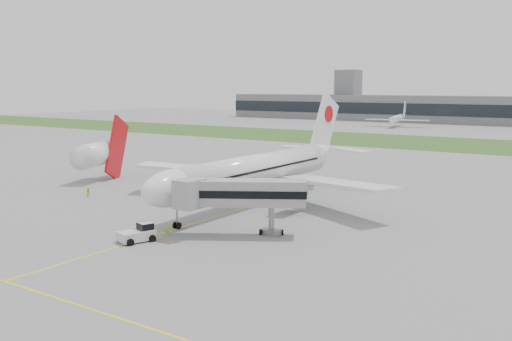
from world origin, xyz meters
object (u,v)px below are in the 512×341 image
Objects in this scene: ground_crew_near at (168,229)px; airliner at (260,169)px; jet_bridge at (238,194)px; pushback_tug at (139,233)px; neighbor_aircraft at (97,154)px.

airliner is at bearing -91.12° from ground_crew_near.
jet_bridge reaches higher than ground_crew_near.
pushback_tug is 2.83× the size of ground_crew_near.
neighbor_aircraft is at bearing 164.08° from pushback_tug.
jet_bridge is 10.09m from ground_crew_near.
jet_bridge reaches higher than pushback_tug.
airliner is 39.06m from neighbor_aircraft.
pushback_tug is 0.29× the size of neighbor_aircraft.
ground_crew_near is 0.10× the size of neighbor_aircraft.
neighbor_aircraft is (-39.06, 0.32, -0.21)m from airliner.
ground_crew_near is at bearing -51.67° from neighbor_aircraft.
airliner reaches higher than jet_bridge.
pushback_tug is at bearing -89.33° from airliner.
airliner reaches higher than neighbor_aircraft.
pushback_tug is 4.15m from ground_crew_near.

